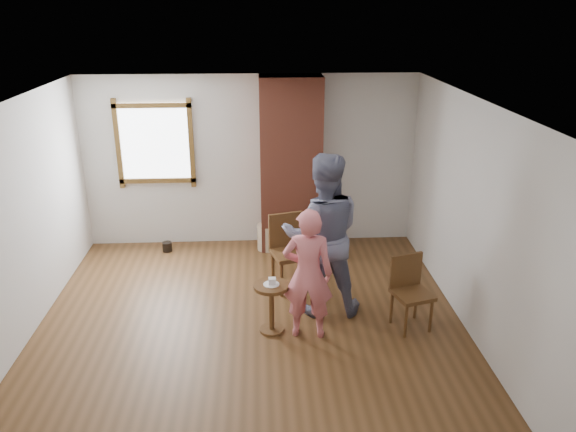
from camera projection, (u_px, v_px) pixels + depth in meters
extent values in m
plane|color=brown|center=(251.00, 336.00, 6.39)|extent=(5.50, 5.50, 0.00)
cube|color=silver|center=(250.00, 161.00, 8.49)|extent=(5.00, 0.04, 2.60)
cube|color=silver|center=(6.00, 236.00, 5.80)|extent=(0.04, 5.50, 2.60)
cube|color=silver|center=(480.00, 226.00, 6.05)|extent=(0.04, 5.50, 2.60)
cube|color=white|center=(245.00, 107.00, 5.46)|extent=(5.00, 5.50, 0.04)
cube|color=brown|center=(155.00, 144.00, 8.27)|extent=(1.14, 0.06, 1.34)
cube|color=white|center=(155.00, 144.00, 8.29)|extent=(1.00, 0.02, 1.20)
cube|color=#A9523C|center=(291.00, 165.00, 8.29)|extent=(0.90, 0.50, 2.60)
cylinder|color=beige|center=(267.00, 237.00, 8.57)|extent=(0.35, 0.35, 0.40)
cylinder|color=black|center=(167.00, 247.00, 8.54)|extent=(0.15, 0.15, 0.15)
cube|color=brown|center=(291.00, 254.00, 7.30)|extent=(0.57, 0.57, 0.05)
cylinder|color=brown|center=(282.00, 279.00, 7.17)|extent=(0.04, 0.04, 0.49)
cylinder|color=brown|center=(309.00, 275.00, 7.28)|extent=(0.04, 0.04, 0.49)
cylinder|color=brown|center=(273.00, 267.00, 7.50)|extent=(0.04, 0.04, 0.49)
cylinder|color=brown|center=(299.00, 263.00, 7.61)|extent=(0.04, 0.04, 0.49)
cube|color=brown|center=(285.00, 230.00, 7.40)|extent=(0.45, 0.17, 0.49)
cube|color=brown|center=(412.00, 295.00, 6.41)|extent=(0.50, 0.50, 0.05)
cylinder|color=brown|center=(406.00, 321.00, 6.29)|extent=(0.04, 0.04, 0.43)
cylinder|color=brown|center=(431.00, 315.00, 6.40)|extent=(0.04, 0.04, 0.43)
cylinder|color=brown|center=(392.00, 307.00, 6.58)|extent=(0.04, 0.04, 0.43)
cylinder|color=brown|center=(416.00, 302.00, 6.68)|extent=(0.04, 0.04, 0.43)
cube|color=brown|center=(406.00, 271.00, 6.49)|extent=(0.40, 0.15, 0.43)
cylinder|color=brown|center=(271.00, 286.00, 6.29)|extent=(0.40, 0.40, 0.04)
cylinder|color=brown|center=(272.00, 309.00, 6.39)|extent=(0.06, 0.06, 0.54)
cylinder|color=brown|center=(272.00, 330.00, 6.49)|extent=(0.28, 0.28, 0.03)
cylinder|color=white|center=(271.00, 284.00, 6.28)|extent=(0.18, 0.18, 0.01)
cube|color=white|center=(272.00, 282.00, 6.27)|extent=(0.08, 0.07, 0.06)
imported|color=#131536|center=(323.00, 235.00, 6.59)|extent=(0.98, 0.77, 1.99)
imported|color=#DC6E76|center=(308.00, 274.00, 6.16)|extent=(0.60, 0.43, 1.53)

